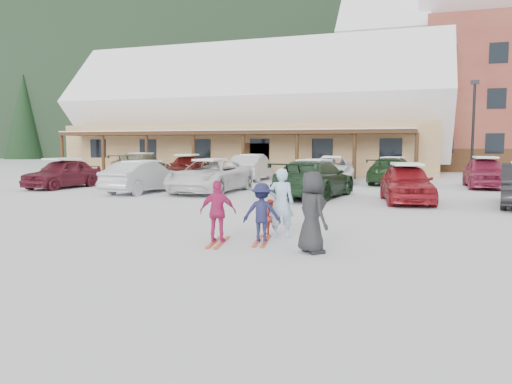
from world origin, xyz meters
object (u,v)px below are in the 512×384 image
(child_navy, at_px, (262,212))
(parked_car_3, at_px, (314,179))
(bystander_dark, at_px, (312,212))
(parked_car_7, at_px, (141,166))
(parked_car_12, at_px, (485,173))
(parked_car_9, at_px, (252,168))
(lamp_post, at_px, (473,123))
(day_lodge, at_px, (253,121))
(parked_car_0, at_px, (63,173))
(parked_car_11, at_px, (392,171))
(parked_car_8, at_px, (187,167))
(child_magenta, at_px, (218,212))
(toddler_red, at_px, (269,217))
(adult_skier, at_px, (281,203))
(parked_car_1, at_px, (143,177))
(parked_car_2, at_px, (210,176))
(parked_car_4, at_px, (406,183))
(parked_car_10, at_px, (332,170))

(child_navy, relative_size, parked_car_3, 0.25)
(bystander_dark, distance_m, parked_car_7, 22.86)
(parked_car_12, bearing_deg, parked_car_9, 173.38)
(lamp_post, bearing_deg, day_lodge, 166.06)
(bystander_dark, height_order, parked_car_0, bystander_dark)
(parked_car_11, bearing_deg, parked_car_8, 9.90)
(parked_car_8, xyz_separation_m, parked_car_11, (11.81, 0.53, -0.04))
(child_navy, bearing_deg, parked_car_8, -69.74)
(child_magenta, distance_m, bystander_dark, 2.14)
(parked_car_8, bearing_deg, toddler_red, -64.61)
(lamp_post, relative_size, adult_skier, 3.85)
(parked_car_3, distance_m, parked_car_11, 8.36)
(toddler_red, relative_size, parked_car_9, 0.18)
(toddler_red, distance_m, parked_car_1, 11.43)
(lamp_post, bearing_deg, bystander_dark, -101.32)
(parked_car_1, bearing_deg, bystander_dark, 139.78)
(day_lodge, relative_size, bystander_dark, 18.27)
(parked_car_0, xyz_separation_m, parked_car_2, (7.70, 0.22, 0.01))
(toddler_red, relative_size, parked_car_3, 0.16)
(bystander_dark, distance_m, parked_car_8, 20.81)
(parked_car_2, bearing_deg, parked_car_7, 138.91)
(parked_car_1, distance_m, parked_car_4, 11.07)
(parked_car_8, bearing_deg, parked_car_3, -45.59)
(parked_car_9, bearing_deg, parked_car_10, 175.50)
(toddler_red, height_order, parked_car_4, parked_car_4)
(day_lodge, bearing_deg, parked_car_2, -76.99)
(parked_car_1, relative_size, parked_car_4, 1.01)
(bystander_dark, bearing_deg, parked_car_12, -59.08)
(child_navy, bearing_deg, parked_car_4, -118.19)
(parked_car_8, xyz_separation_m, parked_car_12, (16.20, -0.36, -0.00))
(child_navy, distance_m, parked_car_3, 9.31)
(lamp_post, height_order, parked_car_3, lamp_post)
(parked_car_2, bearing_deg, parked_car_4, -7.65)
(adult_skier, distance_m, parked_car_8, 19.15)
(bystander_dark, bearing_deg, child_navy, 16.05)
(lamp_post, distance_m, parked_car_9, 14.18)
(lamp_post, distance_m, parked_car_3, 16.35)
(parked_car_4, bearing_deg, parked_car_0, 166.67)
(child_magenta, height_order, bystander_dark, bystander_dark)
(toddler_red, distance_m, child_navy, 0.98)
(child_navy, height_order, parked_car_7, parked_car_7)
(parked_car_8, bearing_deg, parked_car_1, -84.49)
(child_magenta, distance_m, parked_car_10, 17.79)
(parked_car_1, xyz_separation_m, parked_car_10, (6.83, 8.46, 0.03))
(lamp_post, height_order, child_magenta, lamp_post)
(parked_car_9, bearing_deg, day_lodge, -74.32)
(parked_car_0, relative_size, parked_car_4, 1.01)
(parked_car_11, bearing_deg, lamp_post, -116.61)
(toddler_red, relative_size, child_magenta, 0.61)
(lamp_post, distance_m, bystander_dark, 25.20)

